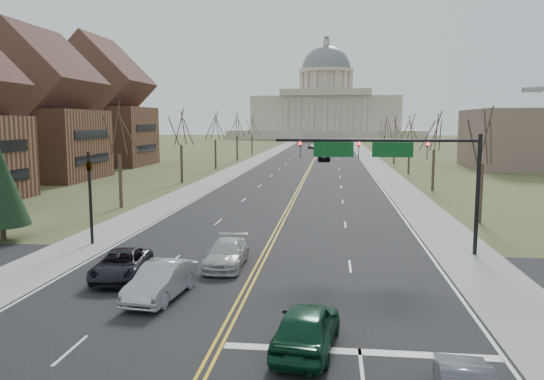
% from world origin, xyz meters
% --- Properties ---
extents(ground, '(600.00, 600.00, 0.00)m').
position_xyz_m(ground, '(0.00, 0.00, 0.00)').
color(ground, '#50572B').
rests_on(ground, ground).
extents(road, '(20.00, 380.00, 0.01)m').
position_xyz_m(road, '(0.00, 110.00, 0.01)').
color(road, black).
rests_on(road, ground).
extents(cross_road, '(120.00, 14.00, 0.01)m').
position_xyz_m(cross_road, '(0.00, 6.00, 0.01)').
color(cross_road, black).
rests_on(cross_road, ground).
extents(sidewalk_left, '(4.00, 380.00, 0.03)m').
position_xyz_m(sidewalk_left, '(-12.00, 110.00, 0.01)').
color(sidewalk_left, gray).
rests_on(sidewalk_left, ground).
extents(sidewalk_right, '(4.00, 380.00, 0.03)m').
position_xyz_m(sidewalk_right, '(12.00, 110.00, 0.01)').
color(sidewalk_right, gray).
rests_on(sidewalk_right, ground).
extents(center_line, '(0.42, 380.00, 0.01)m').
position_xyz_m(center_line, '(0.00, 110.00, 0.01)').
color(center_line, gold).
rests_on(center_line, road).
extents(edge_line_left, '(0.15, 380.00, 0.01)m').
position_xyz_m(edge_line_left, '(-9.80, 110.00, 0.01)').
color(edge_line_left, silver).
rests_on(edge_line_left, road).
extents(edge_line_right, '(0.15, 380.00, 0.01)m').
position_xyz_m(edge_line_right, '(9.80, 110.00, 0.01)').
color(edge_line_right, silver).
rests_on(edge_line_right, road).
extents(stop_bar, '(9.50, 0.50, 0.01)m').
position_xyz_m(stop_bar, '(5.00, -1.00, 0.01)').
color(stop_bar, silver).
rests_on(stop_bar, road).
extents(capitol, '(90.00, 60.00, 50.00)m').
position_xyz_m(capitol, '(0.00, 249.91, 14.20)').
color(capitol, '#B7A998').
rests_on(capitol, ground).
extents(signal_mast, '(12.12, 0.44, 7.20)m').
position_xyz_m(signal_mast, '(7.45, 13.50, 5.76)').
color(signal_mast, black).
rests_on(signal_mast, ground).
extents(signal_left, '(0.32, 0.36, 6.00)m').
position_xyz_m(signal_left, '(-11.50, 13.50, 3.71)').
color(signal_left, black).
rests_on(signal_left, ground).
extents(tree_r_0, '(3.74, 3.74, 8.50)m').
position_xyz_m(tree_r_0, '(15.50, 24.00, 6.55)').
color(tree_r_0, '#362820').
rests_on(tree_r_0, ground).
extents(tree_l_0, '(3.96, 3.96, 9.00)m').
position_xyz_m(tree_l_0, '(-15.50, 28.00, 6.94)').
color(tree_l_0, '#362820').
rests_on(tree_l_0, ground).
extents(tree_r_1, '(3.74, 3.74, 8.50)m').
position_xyz_m(tree_r_1, '(15.50, 44.00, 6.55)').
color(tree_r_1, '#362820').
rests_on(tree_r_1, ground).
extents(tree_l_1, '(3.96, 3.96, 9.00)m').
position_xyz_m(tree_l_1, '(-15.50, 48.00, 6.94)').
color(tree_l_1, '#362820').
rests_on(tree_l_1, ground).
extents(tree_r_2, '(3.74, 3.74, 8.50)m').
position_xyz_m(tree_r_2, '(15.50, 64.00, 6.55)').
color(tree_r_2, '#362820').
rests_on(tree_r_2, ground).
extents(tree_l_2, '(3.96, 3.96, 9.00)m').
position_xyz_m(tree_l_2, '(-15.50, 68.00, 6.94)').
color(tree_l_2, '#362820').
rests_on(tree_l_2, ground).
extents(tree_r_3, '(3.74, 3.74, 8.50)m').
position_xyz_m(tree_r_3, '(15.50, 84.00, 6.55)').
color(tree_r_3, '#362820').
rests_on(tree_r_3, ground).
extents(tree_l_3, '(3.96, 3.96, 9.00)m').
position_xyz_m(tree_l_3, '(-15.50, 88.00, 6.94)').
color(tree_l_3, '#362820').
rests_on(tree_l_3, ground).
extents(tree_r_4, '(3.74, 3.74, 8.50)m').
position_xyz_m(tree_r_4, '(15.50, 104.00, 6.55)').
color(tree_r_4, '#362820').
rests_on(tree_r_4, ground).
extents(tree_l_4, '(3.96, 3.96, 9.00)m').
position_xyz_m(tree_l_4, '(-15.50, 108.00, 6.94)').
color(tree_l_4, '#362820').
rests_on(tree_l_4, ground).
extents(conifer_l, '(3.64, 3.64, 6.50)m').
position_xyz_m(conifer_l, '(-18.00, 14.00, 3.74)').
color(conifer_l, '#362820').
rests_on(conifer_l, ground).
extents(bldg_left_mid, '(15.10, 14.28, 20.75)m').
position_xyz_m(bldg_left_mid, '(-36.00, 50.00, 8.54)').
color(bldg_left_mid, brown).
rests_on(bldg_left_mid, ground).
extents(bldg_left_far, '(17.10, 14.28, 23.25)m').
position_xyz_m(bldg_left_far, '(-38.00, 74.00, 9.54)').
color(bldg_left_far, brown).
rests_on(bldg_left_far, ground).
extents(car_nb_inner_lead, '(2.53, 5.07, 1.66)m').
position_xyz_m(car_nb_inner_lead, '(3.16, -1.03, 0.84)').
color(car_nb_inner_lead, '#0D3B22').
rests_on(car_nb_inner_lead, road).
extents(car_sb_inner_lead, '(2.24, 5.00, 1.59)m').
position_xyz_m(car_sb_inner_lead, '(-3.62, 3.72, 0.81)').
color(car_sb_inner_lead, '#9EA1A6').
rests_on(car_sb_inner_lead, road).
extents(car_sb_outer_lead, '(2.94, 5.30, 1.40)m').
position_xyz_m(car_sb_outer_lead, '(-6.59, 6.43, 0.71)').
color(car_sb_outer_lead, black).
rests_on(car_sb_outer_lead, road).
extents(car_sb_inner_second, '(2.11, 4.96, 1.43)m').
position_xyz_m(car_sb_inner_second, '(-1.74, 9.22, 0.73)').
color(car_sb_inner_second, '#B6B6B6').
rests_on(car_sb_inner_second, road).
extents(car_far_nb, '(2.46, 5.18, 1.43)m').
position_xyz_m(car_far_nb, '(2.24, 88.70, 0.73)').
color(car_far_nb, black).
rests_on(car_far_nb, road).
extents(car_far_sb, '(2.25, 4.83, 1.60)m').
position_xyz_m(car_far_sb, '(-2.31, 138.89, 0.81)').
color(car_far_sb, '#53565B').
rests_on(car_far_sb, road).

